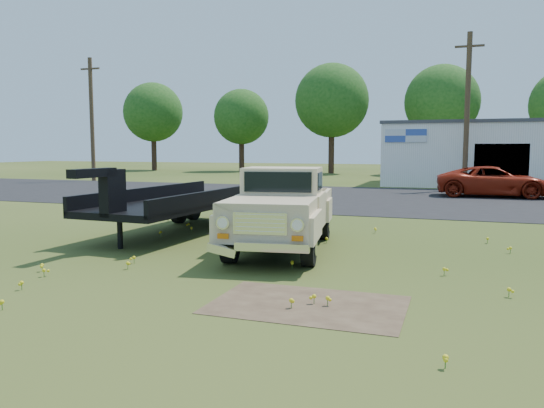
# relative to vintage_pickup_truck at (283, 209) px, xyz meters

# --- Properties ---
(ground) EXTENTS (140.00, 140.00, 0.00)m
(ground) POSITION_rel_vintage_pickup_truck_xyz_m (0.30, -1.19, -1.00)
(ground) COLOR #2E3F14
(ground) RESTS_ON ground
(asphalt_lot) EXTENTS (90.00, 14.00, 0.02)m
(asphalt_lot) POSITION_rel_vintage_pickup_truck_xyz_m (0.30, 13.81, -1.00)
(asphalt_lot) COLOR black
(asphalt_lot) RESTS_ON ground
(dirt_patch_a) EXTENTS (3.00, 2.00, 0.01)m
(dirt_patch_a) POSITION_rel_vintage_pickup_truck_xyz_m (1.80, -4.19, -1.00)
(dirt_patch_a) COLOR #453525
(dirt_patch_a) RESTS_ON ground
(dirt_patch_b) EXTENTS (2.20, 1.60, 0.01)m
(dirt_patch_b) POSITION_rel_vintage_pickup_truck_xyz_m (-1.70, 2.31, -1.00)
(dirt_patch_b) COLOR #453525
(dirt_patch_b) RESTS_ON ground
(commercial_building) EXTENTS (14.20, 8.20, 4.15)m
(commercial_building) POSITION_rel_vintage_pickup_truck_xyz_m (6.30, 25.81, 1.10)
(commercial_building) COLOR white
(commercial_building) RESTS_ON ground
(utility_pole_west) EXTENTS (1.60, 0.30, 9.00)m
(utility_pole_west) POSITION_rel_vintage_pickup_truck_xyz_m (-21.70, 20.81, 3.60)
(utility_pole_west) COLOR #432C1F
(utility_pole_west) RESTS_ON ground
(utility_pole_mid) EXTENTS (1.60, 0.30, 9.00)m
(utility_pole_mid) POSITION_rel_vintage_pickup_truck_xyz_m (4.30, 20.81, 3.60)
(utility_pole_mid) COLOR #432C1F
(utility_pole_mid) RESTS_ON ground
(treeline_a) EXTENTS (6.40, 6.40, 9.52)m
(treeline_a) POSITION_rel_vintage_pickup_truck_xyz_m (-27.70, 38.81, 5.30)
(treeline_a) COLOR #352118
(treeline_a) RESTS_ON ground
(treeline_b) EXTENTS (5.76, 5.76, 8.57)m
(treeline_b) POSITION_rel_vintage_pickup_truck_xyz_m (-17.70, 39.81, 4.67)
(treeline_b) COLOR #352118
(treeline_b) RESTS_ON ground
(treeline_c) EXTENTS (7.04, 7.04, 10.47)m
(treeline_c) POSITION_rel_vintage_pickup_truck_xyz_m (-7.70, 38.31, 5.94)
(treeline_c) COLOR #352118
(treeline_c) RESTS_ON ground
(treeline_d) EXTENTS (6.72, 6.72, 10.00)m
(treeline_d) POSITION_rel_vintage_pickup_truck_xyz_m (2.30, 39.31, 5.62)
(treeline_d) COLOR #352118
(treeline_d) RESTS_ON ground
(vintage_pickup_truck) EXTENTS (2.92, 5.75, 2.00)m
(vintage_pickup_truck) POSITION_rel_vintage_pickup_truck_xyz_m (0.00, 0.00, 0.00)
(vintage_pickup_truck) COLOR tan
(vintage_pickup_truck) RESTS_ON ground
(flatbed_trailer) EXTENTS (2.81, 7.45, 2.00)m
(flatbed_trailer) POSITION_rel_vintage_pickup_truck_xyz_m (-3.64, 1.57, 0.00)
(flatbed_trailer) COLOR black
(flatbed_trailer) RESTS_ON ground
(red_pickup) EXTENTS (5.55, 2.70, 1.52)m
(red_pickup) POSITION_rel_vintage_pickup_truck_xyz_m (5.64, 16.62, -0.24)
(red_pickup) COLOR maroon
(red_pickup) RESTS_ON ground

